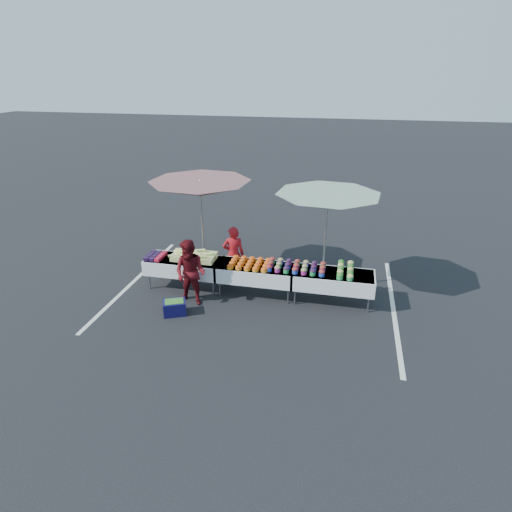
% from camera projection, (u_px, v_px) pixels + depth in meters
% --- Properties ---
extents(ground, '(80.00, 80.00, 0.00)m').
position_uv_depth(ground, '(256.00, 294.00, 10.35)').
color(ground, black).
extents(stripe_left, '(0.10, 5.00, 0.00)m').
position_uv_depth(stripe_left, '(135.00, 281.00, 10.98)').
color(stripe_left, silver).
rests_on(stripe_left, ground).
extents(stripe_right, '(0.10, 5.00, 0.00)m').
position_uv_depth(stripe_right, '(393.00, 308.00, 9.72)').
color(stripe_right, silver).
rests_on(stripe_right, ground).
extents(table_left, '(1.86, 0.81, 0.75)m').
position_uv_depth(table_left, '(184.00, 265.00, 10.47)').
color(table_left, white).
rests_on(table_left, ground).
extents(table_center, '(1.86, 0.81, 0.75)m').
position_uv_depth(table_center, '(256.00, 272.00, 10.11)').
color(table_center, white).
rests_on(table_center, ground).
extents(table_right, '(1.86, 0.81, 0.75)m').
position_uv_depth(table_right, '(333.00, 280.00, 9.76)').
color(table_right, white).
rests_on(table_right, ground).
extents(berry_punnets, '(0.40, 0.54, 0.08)m').
position_uv_depth(berry_punnets, '(156.00, 256.00, 10.47)').
color(berry_punnets, black).
rests_on(berry_punnets, table_left).
extents(corn_pile, '(1.16, 0.57, 0.26)m').
position_uv_depth(corn_pile, '(194.00, 256.00, 10.35)').
color(corn_pile, '#E0E173').
rests_on(corn_pile, table_left).
extents(plastic_bags, '(0.30, 0.25, 0.05)m').
position_uv_depth(plastic_bags, '(191.00, 264.00, 10.06)').
color(plastic_bags, white).
rests_on(plastic_bags, table_left).
extents(carrot_bowls, '(0.95, 0.69, 0.11)m').
position_uv_depth(carrot_bowls, '(250.00, 263.00, 10.05)').
color(carrot_bowls, orange).
rests_on(carrot_bowls, table_center).
extents(potato_cups, '(1.34, 0.58, 0.16)m').
position_uv_depth(potato_cups, '(296.00, 266.00, 9.83)').
color(potato_cups, '#2747B6').
rests_on(potato_cups, table_right).
extents(bean_baskets, '(0.36, 0.86, 0.15)m').
position_uv_depth(bean_baskets, '(345.00, 270.00, 9.68)').
color(bean_baskets, '#249348').
rests_on(bean_baskets, table_right).
extents(vendor, '(0.62, 0.49, 1.47)m').
position_uv_depth(vendor, '(234.00, 255.00, 10.68)').
color(vendor, '#AB131B').
rests_on(vendor, ground).
extents(customer, '(0.82, 0.68, 1.55)m').
position_uv_depth(customer, '(190.00, 273.00, 9.63)').
color(customer, '#5D0E13').
rests_on(customer, ground).
extents(umbrella_left, '(3.13, 3.13, 2.55)m').
position_uv_depth(umbrella_left, '(200.00, 189.00, 10.37)').
color(umbrella_left, black).
rests_on(umbrella_left, ground).
extents(umbrella_right, '(2.98, 2.98, 2.46)m').
position_uv_depth(umbrella_right, '(328.00, 202.00, 9.65)').
color(umbrella_right, black).
rests_on(umbrella_right, ground).
extents(storage_bin, '(0.59, 0.52, 0.32)m').
position_uv_depth(storage_bin, '(175.00, 307.00, 9.44)').
color(storage_bin, '#100D42').
rests_on(storage_bin, ground).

